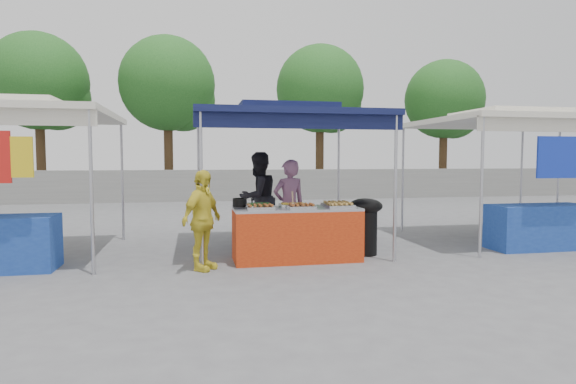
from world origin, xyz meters
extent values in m
plane|color=#565659|center=(0.00, 0.00, 0.00)|extent=(80.00, 80.00, 0.00)
cube|color=gray|center=(0.00, 11.00, 0.60)|extent=(40.00, 0.25, 1.20)
cylinder|color=#B4B4BB|center=(-1.50, -0.50, 1.15)|extent=(0.05, 0.05, 2.30)
cylinder|color=#B4B4BB|center=(1.50, -0.50, 1.15)|extent=(0.05, 0.05, 2.30)
cylinder|color=#B4B4BB|center=(-1.50, 2.50, 1.15)|extent=(0.05, 0.05, 2.30)
cylinder|color=#B4B4BB|center=(1.50, 2.50, 1.15)|extent=(0.05, 0.05, 2.30)
cube|color=#0F153E|center=(0.00, 1.00, 2.35)|extent=(3.20, 3.20, 0.10)
cube|color=#0F153E|center=(0.00, 1.00, 2.48)|extent=(1.65, 1.65, 0.18)
cube|color=#0F153E|center=(0.00, -0.50, 2.20)|extent=(3.20, 0.04, 0.25)
cylinder|color=#B4B4BB|center=(-3.00, -0.50, 1.15)|extent=(0.05, 0.05, 2.30)
cylinder|color=#B4B4BB|center=(-3.00, 2.50, 1.15)|extent=(0.05, 0.05, 2.30)
cube|color=beige|center=(-4.50, 1.00, 2.35)|extent=(3.20, 3.20, 0.10)
cube|color=beige|center=(-4.50, 1.00, 2.48)|extent=(1.65, 1.65, 0.18)
cube|color=gold|center=(-3.95, -0.52, 1.65)|extent=(0.45, 0.04, 0.55)
cylinder|color=#B4B4BB|center=(3.00, -0.50, 1.15)|extent=(0.05, 0.05, 2.30)
cylinder|color=#B4B4BB|center=(3.00, 2.50, 1.15)|extent=(0.05, 0.05, 2.30)
cylinder|color=#B4B4BB|center=(6.00, 2.50, 1.15)|extent=(0.05, 0.05, 2.30)
cube|color=beige|center=(4.50, 1.00, 2.35)|extent=(3.20, 3.20, 0.10)
cube|color=beige|center=(4.50, 1.00, 2.48)|extent=(1.65, 1.65, 0.18)
cube|color=beige|center=(4.50, -0.50, 2.20)|extent=(3.20, 0.04, 0.25)
cube|color=#1E419C|center=(4.50, 0.00, 0.40)|extent=(1.80, 0.70, 0.80)
cube|color=#132BA8|center=(4.50, -0.52, 1.65)|extent=(1.00, 0.04, 0.70)
cylinder|color=#B4B4BB|center=(7.00, 2.50, 1.15)|extent=(0.05, 0.05, 2.30)
cylinder|color=#3E2B18|center=(-7.57, 13.31, 2.10)|extent=(0.36, 0.36, 4.21)
sphere|color=#235A1E|center=(-7.57, 13.31, 4.69)|extent=(3.85, 3.85, 3.85)
sphere|color=#235A1E|center=(-6.97, 13.51, 4.09)|extent=(2.64, 2.64, 2.64)
cylinder|color=#3E2B18|center=(-2.57, 12.62, 2.08)|extent=(0.36, 0.36, 4.17)
sphere|color=#235A1E|center=(-2.57, 12.62, 4.64)|extent=(3.81, 3.81, 3.81)
sphere|color=#235A1E|center=(-1.97, 12.82, 4.05)|extent=(2.62, 2.62, 2.62)
cylinder|color=#3E2B18|center=(3.92, 13.13, 2.10)|extent=(0.36, 0.36, 4.20)
sphere|color=#235A1E|center=(3.92, 13.13, 4.68)|extent=(3.84, 3.84, 3.84)
sphere|color=#235A1E|center=(4.52, 13.33, 4.08)|extent=(2.64, 2.64, 2.64)
cylinder|color=#3E2B18|center=(9.61, 12.64, 1.93)|extent=(0.36, 0.36, 3.87)
sphere|color=#235A1E|center=(9.61, 12.64, 4.31)|extent=(3.53, 3.53, 3.53)
sphere|color=#235A1E|center=(10.21, 12.84, 3.76)|extent=(2.43, 2.43, 2.43)
cube|color=#BA3210|center=(0.00, -0.10, 0.40)|extent=(2.00, 0.80, 0.81)
cube|color=#B4B4BB|center=(0.00, -0.10, 0.83)|extent=(2.00, 0.80, 0.04)
cube|color=silver|center=(-0.61, -0.33, 0.88)|extent=(0.42, 0.30, 0.05)
cube|color=brown|center=(-0.61, -0.33, 0.91)|extent=(0.35, 0.25, 0.02)
cube|color=silver|center=(0.03, -0.34, 0.88)|extent=(0.42, 0.30, 0.05)
cube|color=brown|center=(0.03, -0.34, 0.91)|extent=(0.35, 0.25, 0.02)
cube|color=silver|center=(0.65, -0.32, 0.88)|extent=(0.42, 0.30, 0.05)
cube|color=#A87E39|center=(0.65, -0.32, 0.91)|extent=(0.35, 0.25, 0.02)
cube|color=silver|center=(-0.59, -0.03, 0.88)|extent=(0.42, 0.30, 0.05)
cube|color=#22541C|center=(-0.59, -0.03, 0.91)|extent=(0.35, 0.25, 0.02)
cube|color=silver|center=(-0.04, -0.01, 0.88)|extent=(0.42, 0.30, 0.05)
cube|color=gold|center=(-0.04, -0.01, 0.91)|extent=(0.35, 0.25, 0.02)
cube|color=silver|center=(0.66, -0.03, 0.88)|extent=(0.42, 0.30, 0.05)
cube|color=#A87E39|center=(0.66, -0.03, 0.91)|extent=(0.35, 0.25, 0.02)
cylinder|color=black|center=(-0.87, 0.24, 0.92)|extent=(0.23, 0.23, 0.14)
cylinder|color=#B4B4BB|center=(-0.10, -0.33, 0.89)|extent=(0.07, 0.07, 0.09)
cylinder|color=black|center=(1.24, 0.11, 0.39)|extent=(0.40, 0.40, 0.77)
ellipsoid|color=black|center=(1.24, 0.11, 0.84)|extent=(0.57, 0.57, 0.26)
cube|color=#132C9C|center=(-0.27, 0.59, 0.17)|extent=(0.55, 0.39, 0.33)
cube|color=#132C9C|center=(0.15, 0.52, 0.17)|extent=(0.56, 0.39, 0.33)
cube|color=#132C9C|center=(0.15, 0.52, 0.49)|extent=(0.53, 0.37, 0.32)
imported|color=#845477|center=(0.02, 0.60, 0.81)|extent=(0.66, 0.51, 1.61)
imported|color=black|center=(-0.39, 1.59, 0.88)|extent=(1.08, 1.03, 1.75)
imported|color=gold|center=(-1.49, -0.50, 0.73)|extent=(0.80, 0.91, 1.47)
camera|label=1|loc=(-1.62, -7.55, 1.63)|focal=30.00mm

